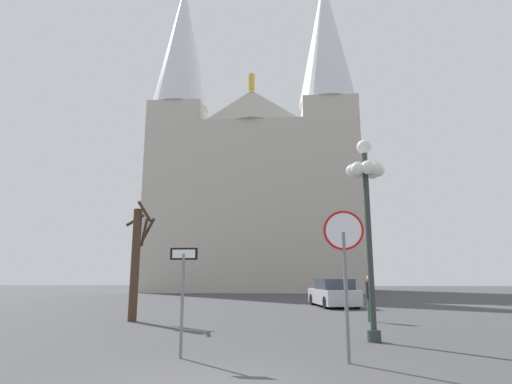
{
  "coord_description": "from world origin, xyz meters",
  "views": [
    {
      "loc": [
        1.35,
        -6.57,
        1.76
      ],
      "look_at": [
        -0.69,
        19.48,
        7.0
      ],
      "focal_mm": 28.83,
      "sensor_mm": 36.0,
      "label": 1
    }
  ],
  "objects_px": {
    "one_way_arrow_sign": "(183,287)",
    "bare_tree": "(136,259)",
    "stop_sign": "(344,253)",
    "parked_car_near_silver": "(333,294)",
    "street_lamp": "(366,190)",
    "cathedral": "(254,179)",
    "pedestrian_walking": "(370,294)"
  },
  "relations": [
    {
      "from": "stop_sign",
      "to": "pedestrian_walking",
      "type": "relative_size",
      "value": 1.81
    },
    {
      "from": "street_lamp",
      "to": "pedestrian_walking",
      "type": "relative_size",
      "value": 3.27
    },
    {
      "from": "bare_tree",
      "to": "parked_car_near_silver",
      "type": "xyz_separation_m",
      "value": [
        8.42,
        7.8,
        -1.62
      ]
    },
    {
      "from": "parked_car_near_silver",
      "to": "street_lamp",
      "type": "bearing_deg",
      "value": -91.03
    },
    {
      "from": "cathedral",
      "to": "street_lamp",
      "type": "height_order",
      "value": "cathedral"
    },
    {
      "from": "one_way_arrow_sign",
      "to": "parked_car_near_silver",
      "type": "bearing_deg",
      "value": 71.76
    },
    {
      "from": "cathedral",
      "to": "parked_car_near_silver",
      "type": "height_order",
      "value": "cathedral"
    },
    {
      "from": "stop_sign",
      "to": "bare_tree",
      "type": "distance_m",
      "value": 10.01
    },
    {
      "from": "stop_sign",
      "to": "street_lamp",
      "type": "height_order",
      "value": "street_lamp"
    },
    {
      "from": "cathedral",
      "to": "one_way_arrow_sign",
      "type": "height_order",
      "value": "cathedral"
    },
    {
      "from": "one_way_arrow_sign",
      "to": "pedestrian_walking",
      "type": "distance_m",
      "value": 9.06
    },
    {
      "from": "cathedral",
      "to": "bare_tree",
      "type": "distance_m",
      "value": 30.19
    },
    {
      "from": "stop_sign",
      "to": "one_way_arrow_sign",
      "type": "relative_size",
      "value": 1.32
    },
    {
      "from": "stop_sign",
      "to": "pedestrian_walking",
      "type": "xyz_separation_m",
      "value": [
        1.91,
        7.51,
        -1.16
      ]
    },
    {
      "from": "cathedral",
      "to": "stop_sign",
      "type": "height_order",
      "value": "cathedral"
    },
    {
      "from": "stop_sign",
      "to": "cathedral",
      "type": "bearing_deg",
      "value": 97.74
    },
    {
      "from": "stop_sign",
      "to": "bare_tree",
      "type": "height_order",
      "value": "bare_tree"
    },
    {
      "from": "parked_car_near_silver",
      "to": "pedestrian_walking",
      "type": "height_order",
      "value": "pedestrian_walking"
    },
    {
      "from": "stop_sign",
      "to": "one_way_arrow_sign",
      "type": "xyz_separation_m",
      "value": [
        -3.52,
        0.26,
        -0.72
      ]
    },
    {
      "from": "stop_sign",
      "to": "parked_car_near_silver",
      "type": "bearing_deg",
      "value": 85.07
    },
    {
      "from": "parked_car_near_silver",
      "to": "one_way_arrow_sign",
      "type": "bearing_deg",
      "value": -108.24
    },
    {
      "from": "one_way_arrow_sign",
      "to": "pedestrian_walking",
      "type": "bearing_deg",
      "value": 53.19
    },
    {
      "from": "one_way_arrow_sign",
      "to": "bare_tree",
      "type": "height_order",
      "value": "bare_tree"
    },
    {
      "from": "street_lamp",
      "to": "parked_car_near_silver",
      "type": "xyz_separation_m",
      "value": [
        0.22,
        12.04,
        -3.4
      ]
    },
    {
      "from": "street_lamp",
      "to": "bare_tree",
      "type": "relative_size",
      "value": 1.22
    },
    {
      "from": "cathedral",
      "to": "bare_tree",
      "type": "relative_size",
      "value": 7.87
    },
    {
      "from": "cathedral",
      "to": "stop_sign",
      "type": "relative_size",
      "value": 11.66
    },
    {
      "from": "street_lamp",
      "to": "stop_sign",
      "type": "bearing_deg",
      "value": -110.92
    },
    {
      "from": "stop_sign",
      "to": "bare_tree",
      "type": "bearing_deg",
      "value": 135.54
    },
    {
      "from": "street_lamp",
      "to": "parked_car_near_silver",
      "type": "distance_m",
      "value": 12.51
    },
    {
      "from": "one_way_arrow_sign",
      "to": "parked_car_near_silver",
      "type": "height_order",
      "value": "one_way_arrow_sign"
    },
    {
      "from": "parked_car_near_silver",
      "to": "bare_tree",
      "type": "bearing_deg",
      "value": -137.18
    }
  ]
}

